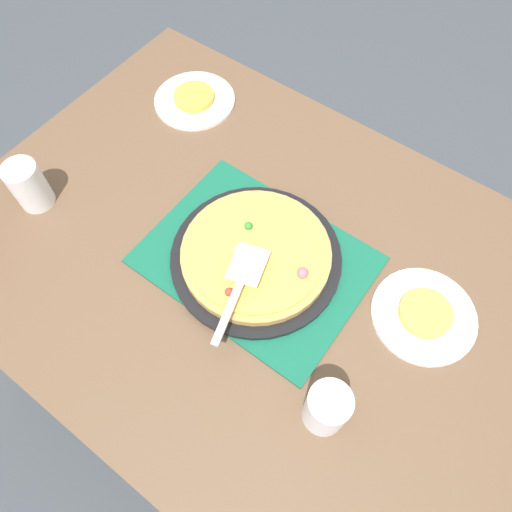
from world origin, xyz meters
TOP-DOWN VIEW (x-y plane):
  - ground_plane at (0.00, 0.00)m, footprint 8.00×8.00m
  - dining_table at (0.00, 0.00)m, footprint 1.40×1.00m
  - placemat at (0.00, 0.00)m, footprint 0.48×0.36m
  - pizza_pan at (0.00, 0.00)m, footprint 0.38×0.38m
  - pizza at (0.00, -0.00)m, footprint 0.33×0.33m
  - plate_near_left at (-0.43, 0.30)m, footprint 0.22×0.22m
  - plate_far_right at (0.36, 0.10)m, footprint 0.22×0.22m
  - served_slice_left at (-0.43, 0.30)m, footprint 0.11×0.11m
  - served_slice_right at (0.36, 0.10)m, footprint 0.11×0.11m
  - cup_far at (-0.52, -0.18)m, footprint 0.08×0.08m
  - cup_corner at (0.30, -0.20)m, footprint 0.08×0.08m
  - pizza_server at (0.03, -0.09)m, footprint 0.11×0.23m

SIDE VIEW (x-z plane):
  - ground_plane at x=0.00m, z-range 0.00..0.00m
  - dining_table at x=0.00m, z-range 0.27..1.02m
  - placemat at x=0.00m, z-range 0.75..0.76m
  - plate_near_left at x=-0.43m, z-range 0.75..0.76m
  - plate_far_right at x=0.36m, z-range 0.75..0.76m
  - pizza_pan at x=0.00m, z-range 0.76..0.77m
  - served_slice_left at x=-0.43m, z-range 0.76..0.78m
  - served_slice_right at x=0.36m, z-range 0.76..0.78m
  - pizza at x=0.00m, z-range 0.76..0.81m
  - cup_far at x=-0.52m, z-range 0.75..0.87m
  - cup_corner at x=0.30m, z-range 0.75..0.87m
  - pizza_server at x=0.03m, z-range 0.81..0.82m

